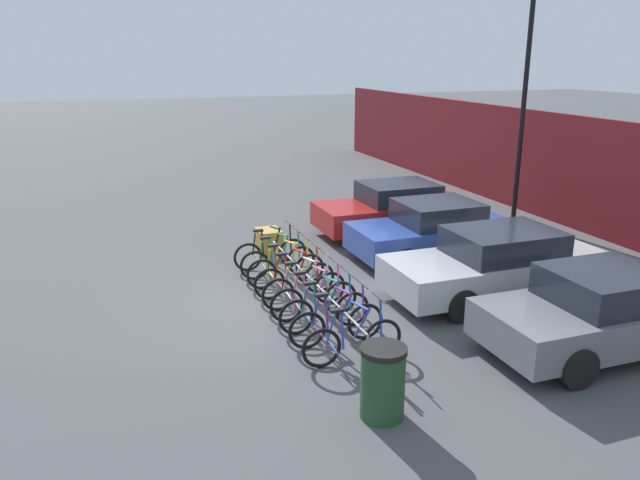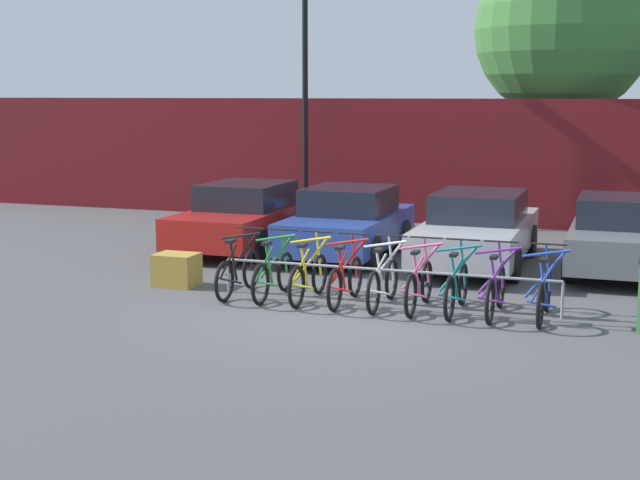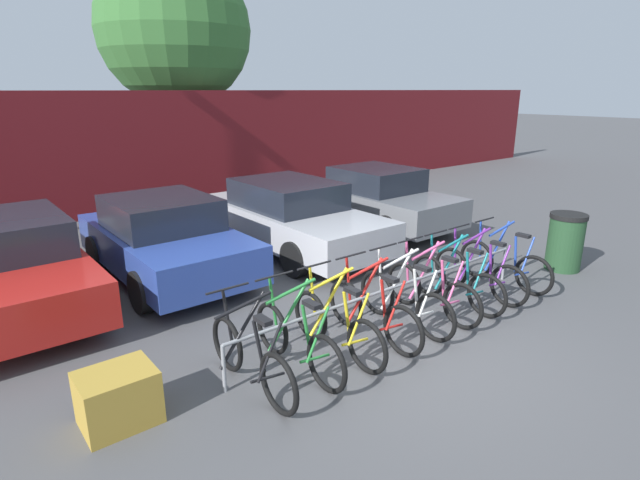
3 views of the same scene
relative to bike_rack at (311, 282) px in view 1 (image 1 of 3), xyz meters
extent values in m
plane|color=#4C4C4F|center=(-0.46, -0.68, -0.50)|extent=(120.00, 120.00, 0.00)
cylinder|color=gray|center=(0.00, 0.00, 0.05)|extent=(5.32, 0.04, 0.04)
cylinder|color=gray|center=(-2.66, 0.00, -0.23)|extent=(0.04, 0.04, 0.55)
cylinder|color=gray|center=(2.66, 0.00, -0.23)|extent=(0.04, 0.04, 0.55)
torus|color=black|center=(-2.41, -0.68, -0.17)|extent=(0.06, 0.66, 0.66)
torus|color=black|center=(-2.41, 0.38, -0.17)|extent=(0.06, 0.66, 0.66)
cylinder|color=black|center=(-2.41, 0.01, 0.15)|extent=(0.60, 0.04, 0.76)
cylinder|color=black|center=(-2.41, -0.04, 0.46)|extent=(0.68, 0.04, 0.16)
cylinder|color=black|center=(-2.41, -0.33, 0.09)|extent=(0.14, 0.04, 0.63)
cylinder|color=black|center=(-2.41, -0.53, 0.11)|extent=(0.32, 0.03, 0.58)
cylinder|color=black|center=(-2.41, -0.48, -0.20)|extent=(0.40, 0.03, 0.08)
cylinder|color=black|center=(-2.41, 0.33, 0.17)|extent=(0.12, 0.04, 0.69)
cylinder|color=black|center=(-2.41, 0.29, 0.54)|extent=(0.52, 0.03, 0.03)
cube|color=black|center=(-2.41, -0.42, 0.43)|extent=(0.10, 0.22, 0.05)
torus|color=black|center=(-1.80, -0.68, -0.17)|extent=(0.06, 0.66, 0.66)
torus|color=black|center=(-1.80, 0.38, -0.17)|extent=(0.06, 0.66, 0.66)
cylinder|color=#288438|center=(-1.80, 0.01, 0.15)|extent=(0.60, 0.04, 0.76)
cylinder|color=#288438|center=(-1.80, -0.04, 0.46)|extent=(0.68, 0.04, 0.16)
cylinder|color=#288438|center=(-1.80, -0.33, 0.09)|extent=(0.14, 0.04, 0.63)
cylinder|color=#288438|center=(-1.80, -0.53, 0.11)|extent=(0.32, 0.03, 0.58)
cylinder|color=#288438|center=(-1.80, -0.48, -0.20)|extent=(0.40, 0.03, 0.08)
cylinder|color=#288438|center=(-1.80, 0.33, 0.17)|extent=(0.12, 0.04, 0.69)
cylinder|color=black|center=(-1.80, 0.29, 0.54)|extent=(0.52, 0.03, 0.03)
cube|color=black|center=(-1.80, -0.42, 0.43)|extent=(0.10, 0.22, 0.05)
torus|color=black|center=(-1.20, -0.68, -0.17)|extent=(0.06, 0.66, 0.66)
torus|color=black|center=(-1.20, 0.38, -0.17)|extent=(0.06, 0.66, 0.66)
cylinder|color=yellow|center=(-1.20, 0.01, 0.15)|extent=(0.60, 0.04, 0.76)
cylinder|color=yellow|center=(-1.20, -0.04, 0.46)|extent=(0.68, 0.04, 0.16)
cylinder|color=yellow|center=(-1.20, -0.33, 0.09)|extent=(0.14, 0.04, 0.63)
cylinder|color=yellow|center=(-1.20, -0.53, 0.11)|extent=(0.32, 0.03, 0.58)
cylinder|color=yellow|center=(-1.20, -0.48, -0.20)|extent=(0.40, 0.03, 0.08)
cylinder|color=yellow|center=(-1.20, 0.33, 0.17)|extent=(0.12, 0.04, 0.69)
cylinder|color=black|center=(-1.20, 0.29, 0.54)|extent=(0.52, 0.03, 0.03)
cube|color=black|center=(-1.20, -0.42, 0.43)|extent=(0.10, 0.22, 0.05)
torus|color=black|center=(-0.59, -0.68, -0.17)|extent=(0.06, 0.66, 0.66)
torus|color=black|center=(-0.59, 0.38, -0.17)|extent=(0.06, 0.66, 0.66)
cylinder|color=red|center=(-0.59, 0.01, 0.15)|extent=(0.60, 0.04, 0.76)
cylinder|color=red|center=(-0.59, -0.04, 0.46)|extent=(0.68, 0.04, 0.16)
cylinder|color=red|center=(-0.59, -0.33, 0.09)|extent=(0.14, 0.04, 0.63)
cylinder|color=red|center=(-0.59, -0.53, 0.11)|extent=(0.32, 0.03, 0.58)
cylinder|color=red|center=(-0.59, -0.48, -0.20)|extent=(0.40, 0.03, 0.08)
cylinder|color=red|center=(-0.59, 0.33, 0.17)|extent=(0.12, 0.04, 0.69)
cylinder|color=black|center=(-0.59, 0.29, 0.54)|extent=(0.52, 0.03, 0.03)
cube|color=black|center=(-0.59, -0.42, 0.43)|extent=(0.10, 0.22, 0.05)
torus|color=black|center=(0.01, -0.68, -0.17)|extent=(0.06, 0.66, 0.66)
torus|color=black|center=(0.01, 0.38, -0.17)|extent=(0.06, 0.66, 0.66)
cylinder|color=silver|center=(0.01, 0.01, 0.15)|extent=(0.60, 0.04, 0.76)
cylinder|color=silver|center=(0.01, -0.04, 0.46)|extent=(0.68, 0.04, 0.16)
cylinder|color=silver|center=(0.01, -0.33, 0.09)|extent=(0.14, 0.04, 0.63)
cylinder|color=silver|center=(0.01, -0.53, 0.11)|extent=(0.32, 0.03, 0.58)
cylinder|color=silver|center=(0.01, -0.48, -0.20)|extent=(0.40, 0.03, 0.08)
cylinder|color=silver|center=(0.01, 0.33, 0.17)|extent=(0.12, 0.04, 0.69)
cylinder|color=black|center=(0.01, 0.29, 0.54)|extent=(0.52, 0.03, 0.03)
cube|color=black|center=(0.01, -0.42, 0.43)|extent=(0.10, 0.22, 0.05)
torus|color=black|center=(0.57, -0.68, -0.17)|extent=(0.06, 0.66, 0.66)
torus|color=black|center=(0.57, 0.38, -0.17)|extent=(0.06, 0.66, 0.66)
cylinder|color=#E55993|center=(0.57, 0.01, 0.15)|extent=(0.60, 0.04, 0.76)
cylinder|color=#E55993|center=(0.57, -0.04, 0.46)|extent=(0.68, 0.04, 0.16)
cylinder|color=#E55993|center=(0.57, -0.33, 0.09)|extent=(0.14, 0.04, 0.63)
cylinder|color=#E55993|center=(0.57, -0.53, 0.11)|extent=(0.32, 0.03, 0.58)
cylinder|color=#E55993|center=(0.57, -0.48, -0.20)|extent=(0.40, 0.03, 0.08)
cylinder|color=#E55993|center=(0.57, 0.33, 0.17)|extent=(0.12, 0.04, 0.69)
cylinder|color=black|center=(0.57, 0.29, 0.54)|extent=(0.52, 0.03, 0.03)
cube|color=black|center=(0.57, -0.42, 0.43)|extent=(0.10, 0.22, 0.05)
torus|color=black|center=(1.14, -0.68, -0.17)|extent=(0.06, 0.66, 0.66)
torus|color=black|center=(1.14, 0.38, -0.17)|extent=(0.06, 0.66, 0.66)
cylinder|color=#197A7F|center=(1.14, 0.01, 0.15)|extent=(0.60, 0.04, 0.76)
cylinder|color=#197A7F|center=(1.14, -0.04, 0.46)|extent=(0.68, 0.04, 0.16)
cylinder|color=#197A7F|center=(1.14, -0.33, 0.09)|extent=(0.14, 0.04, 0.63)
cylinder|color=#197A7F|center=(1.14, -0.53, 0.11)|extent=(0.32, 0.03, 0.58)
cylinder|color=#197A7F|center=(1.14, -0.48, -0.20)|extent=(0.40, 0.03, 0.08)
cylinder|color=#197A7F|center=(1.14, 0.33, 0.17)|extent=(0.12, 0.04, 0.69)
cylinder|color=black|center=(1.14, 0.29, 0.54)|extent=(0.52, 0.03, 0.03)
cube|color=black|center=(1.14, -0.42, 0.43)|extent=(0.10, 0.22, 0.05)
torus|color=black|center=(1.72, -0.68, -0.17)|extent=(0.06, 0.66, 0.66)
torus|color=black|center=(1.72, 0.38, -0.17)|extent=(0.06, 0.66, 0.66)
cylinder|color=#752D99|center=(1.72, 0.01, 0.15)|extent=(0.60, 0.04, 0.76)
cylinder|color=#752D99|center=(1.72, -0.04, 0.46)|extent=(0.68, 0.04, 0.16)
cylinder|color=#752D99|center=(1.72, -0.33, 0.09)|extent=(0.14, 0.04, 0.63)
cylinder|color=#752D99|center=(1.72, -0.53, 0.11)|extent=(0.32, 0.03, 0.58)
cylinder|color=#752D99|center=(1.72, -0.48, -0.20)|extent=(0.40, 0.03, 0.08)
cylinder|color=#752D99|center=(1.72, 0.33, 0.17)|extent=(0.12, 0.04, 0.69)
cylinder|color=black|center=(1.72, 0.29, 0.54)|extent=(0.52, 0.03, 0.03)
cube|color=black|center=(1.72, -0.42, 0.43)|extent=(0.10, 0.22, 0.05)
torus|color=black|center=(2.41, -0.68, -0.17)|extent=(0.06, 0.66, 0.66)
torus|color=black|center=(2.41, 0.38, -0.17)|extent=(0.06, 0.66, 0.66)
cylinder|color=#284CB7|center=(2.41, 0.01, 0.15)|extent=(0.60, 0.04, 0.76)
cylinder|color=#284CB7|center=(2.41, -0.04, 0.46)|extent=(0.68, 0.04, 0.16)
cylinder|color=#284CB7|center=(2.41, -0.33, 0.09)|extent=(0.14, 0.04, 0.63)
cylinder|color=#284CB7|center=(2.41, -0.53, 0.11)|extent=(0.32, 0.03, 0.58)
cylinder|color=#284CB7|center=(2.41, -0.48, -0.20)|extent=(0.40, 0.03, 0.08)
cylinder|color=#284CB7|center=(2.41, 0.33, 0.17)|extent=(0.12, 0.04, 0.69)
cylinder|color=black|center=(2.41, 0.29, 0.54)|extent=(0.52, 0.03, 0.03)
cube|color=black|center=(2.41, -0.42, 0.43)|extent=(0.10, 0.22, 0.05)
cube|color=red|center=(-4.07, 3.80, 0.06)|extent=(1.80, 4.21, 0.62)
cube|color=#1E232D|center=(-4.07, 3.90, 0.63)|extent=(1.58, 1.94, 0.52)
cylinder|color=black|center=(-4.92, 5.02, -0.18)|extent=(0.20, 0.64, 0.64)
cylinder|color=black|center=(-3.21, 5.02, -0.18)|extent=(0.20, 0.64, 0.64)
cylinder|color=black|center=(-4.92, 2.58, -0.18)|extent=(0.20, 0.64, 0.64)
cylinder|color=black|center=(-3.21, 2.58, -0.18)|extent=(0.20, 0.64, 0.64)
cube|color=#2D479E|center=(-1.78, 3.69, 0.06)|extent=(1.80, 3.91, 0.62)
cube|color=#1E232D|center=(-1.78, 3.78, 0.63)|extent=(1.58, 1.80, 0.52)
cylinder|color=black|center=(-2.63, 4.82, -0.18)|extent=(0.20, 0.64, 0.64)
cylinder|color=black|center=(-0.92, 4.82, -0.18)|extent=(0.20, 0.64, 0.64)
cylinder|color=black|center=(-2.63, 2.55, -0.18)|extent=(0.20, 0.64, 0.64)
cylinder|color=black|center=(-0.92, 2.55, -0.18)|extent=(0.20, 0.64, 0.64)
cube|color=#B7B7BC|center=(0.81, 3.64, 0.06)|extent=(1.80, 4.51, 0.62)
cube|color=#1E232D|center=(0.81, 3.76, 0.63)|extent=(1.58, 2.07, 0.52)
cylinder|color=black|center=(-0.04, 4.95, -0.18)|extent=(0.20, 0.64, 0.64)
cylinder|color=black|center=(1.67, 4.95, -0.18)|extent=(0.20, 0.64, 0.64)
cylinder|color=black|center=(-0.04, 2.33, -0.18)|extent=(0.20, 0.64, 0.64)
cylinder|color=black|center=(1.67, 2.33, -0.18)|extent=(0.20, 0.64, 0.64)
cube|color=slate|center=(3.42, 3.77, 0.06)|extent=(1.80, 3.90, 0.62)
cube|color=#1E232D|center=(3.42, 3.87, 0.63)|extent=(1.58, 1.80, 0.52)
cylinder|color=black|center=(2.56, 4.90, -0.18)|extent=(0.20, 0.64, 0.64)
cylinder|color=black|center=(2.56, 2.64, -0.18)|extent=(0.20, 0.64, 0.64)
cylinder|color=black|center=(4.27, 2.64, -0.18)|extent=(0.20, 0.64, 0.64)
cylinder|color=black|center=(-4.20, 7.83, 2.86)|extent=(0.14, 0.14, 6.72)
cylinder|color=#234728|center=(3.98, -0.38, -0.03)|extent=(0.60, 0.60, 0.95)
cylinder|color=black|center=(3.98, -0.38, 0.49)|extent=(0.63, 0.63, 0.08)
cube|color=#B28C33|center=(-3.71, 0.17, -0.23)|extent=(0.70, 0.56, 0.55)
camera|label=1|loc=(10.67, -3.71, 4.23)|focal=35.00mm
camera|label=2|loc=(3.51, -13.02, 2.73)|focal=50.00mm
camera|label=3|loc=(-4.78, -4.30, 2.63)|focal=28.00mm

